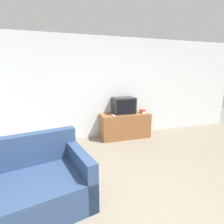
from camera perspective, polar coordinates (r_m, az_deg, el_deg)
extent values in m
cube|color=silver|center=(4.57, -7.13, 7.54)|extent=(9.00, 0.06, 2.60)
cube|color=brown|center=(4.70, 4.24, -4.42)|extent=(1.30, 0.52, 0.65)
cube|color=black|center=(4.62, 3.83, 2.16)|extent=(0.58, 0.38, 0.42)
cube|color=black|center=(4.44, 4.74, 1.71)|extent=(0.50, 0.01, 0.34)
cube|color=navy|center=(2.63, -27.19, -23.54)|extent=(1.80, 1.31, 0.42)
cube|color=navy|center=(2.78, -28.65, -11.34)|extent=(1.62, 0.52, 0.46)
cube|color=navy|center=(2.66, -10.52, -18.53)|extent=(0.35, 0.98, 0.67)
cube|color=silver|center=(4.79, 10.02, -0.05)|extent=(0.12, 0.20, 0.03)
cube|color=silver|center=(4.79, 10.06, 0.30)|extent=(0.11, 0.16, 0.03)
cube|color=#B72D28|center=(4.78, 9.99, 0.61)|extent=(0.13, 0.19, 0.02)
cube|color=#B7B7B7|center=(4.37, 0.43, -1.14)|extent=(0.05, 0.18, 0.02)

